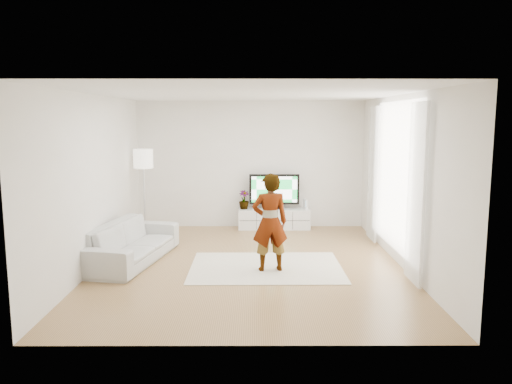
{
  "coord_description": "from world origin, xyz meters",
  "views": [
    {
      "loc": [
        0.09,
        -8.04,
        2.41
      ],
      "look_at": [
        0.11,
        0.4,
        1.17
      ],
      "focal_mm": 35.0,
      "sensor_mm": 36.0,
      "label": 1
    }
  ],
  "objects_px": {
    "television": "(274,190)",
    "player": "(270,222)",
    "sofa": "(131,242)",
    "media_console": "(274,219)",
    "floor_lamp": "(143,163)",
    "rug": "(266,267)"
  },
  "relations": [
    {
      "from": "media_console",
      "to": "floor_lamp",
      "type": "xyz_separation_m",
      "value": [
        -2.72,
        -0.58,
        1.3
      ]
    },
    {
      "from": "floor_lamp",
      "to": "rug",
      "type": "bearing_deg",
      "value": -43.58
    },
    {
      "from": "player",
      "to": "media_console",
      "type": "bearing_deg",
      "value": -101.89
    },
    {
      "from": "rug",
      "to": "player",
      "type": "bearing_deg",
      "value": -71.76
    },
    {
      "from": "television",
      "to": "rug",
      "type": "height_order",
      "value": "television"
    },
    {
      "from": "rug",
      "to": "player",
      "type": "height_order",
      "value": "player"
    },
    {
      "from": "media_console",
      "to": "sofa",
      "type": "height_order",
      "value": "sofa"
    },
    {
      "from": "media_console",
      "to": "player",
      "type": "xyz_separation_m",
      "value": [
        -0.19,
        -3.1,
        0.57
      ]
    },
    {
      "from": "sofa",
      "to": "media_console",
      "type": "bearing_deg",
      "value": -33.83
    },
    {
      "from": "sofa",
      "to": "floor_lamp",
      "type": "relative_size",
      "value": 1.28
    },
    {
      "from": "player",
      "to": "sofa",
      "type": "relative_size",
      "value": 0.68
    },
    {
      "from": "player",
      "to": "floor_lamp",
      "type": "height_order",
      "value": "floor_lamp"
    },
    {
      "from": "player",
      "to": "sofa",
      "type": "bearing_deg",
      "value": -21.39
    },
    {
      "from": "rug",
      "to": "player",
      "type": "distance_m",
      "value": 0.8
    },
    {
      "from": "television",
      "to": "media_console",
      "type": "bearing_deg",
      "value": -90.0
    },
    {
      "from": "television",
      "to": "player",
      "type": "height_order",
      "value": "player"
    },
    {
      "from": "television",
      "to": "player",
      "type": "xyz_separation_m",
      "value": [
        -0.19,
        -3.13,
        -0.06
      ]
    },
    {
      "from": "media_console",
      "to": "television",
      "type": "height_order",
      "value": "television"
    },
    {
      "from": "media_console",
      "to": "rug",
      "type": "xyz_separation_m",
      "value": [
        -0.25,
        -2.94,
        -0.21
      ]
    },
    {
      "from": "media_console",
      "to": "sofa",
      "type": "relative_size",
      "value": 0.69
    },
    {
      "from": "television",
      "to": "player",
      "type": "distance_m",
      "value": 3.14
    },
    {
      "from": "rug",
      "to": "floor_lamp",
      "type": "bearing_deg",
      "value": 136.42
    }
  ]
}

